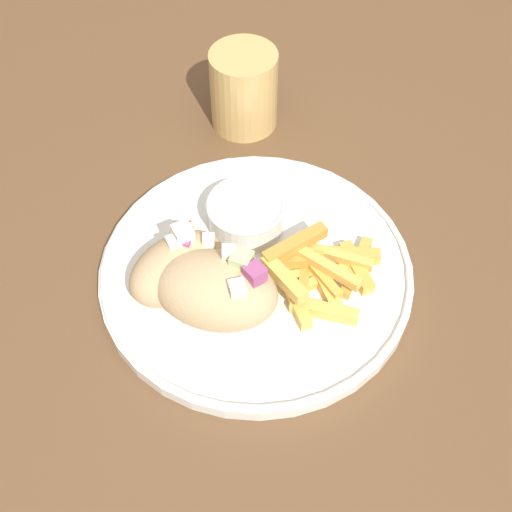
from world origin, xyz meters
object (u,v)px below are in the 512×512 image
(fries_pile, at_px, (320,272))
(water_glass, at_px, (244,93))
(pita_sandwich_far, at_px, (178,266))
(pita_sandwich_near, at_px, (216,289))
(plate, at_px, (256,271))
(sauce_ramekin, at_px, (246,213))

(fries_pile, bearing_deg, water_glass, 83.60)
(pita_sandwich_far, bearing_deg, pita_sandwich_near, -80.05)
(plate, relative_size, water_glass, 3.25)
(plate, bearing_deg, fries_pile, -35.66)
(plate, xyz_separation_m, pita_sandwich_far, (-0.07, 0.01, 0.03))
(pita_sandwich_far, distance_m, fries_pile, 0.14)
(sauce_ramekin, bearing_deg, water_glass, 67.61)
(plate, bearing_deg, pita_sandwich_far, 169.80)
(fries_pile, distance_m, water_glass, 0.25)
(fries_pile, bearing_deg, pita_sandwich_far, 158.25)
(pita_sandwich_far, xyz_separation_m, sauce_ramekin, (0.09, 0.04, -0.01))
(pita_sandwich_far, height_order, sauce_ramekin, pita_sandwich_far)
(water_glass, bearing_deg, pita_sandwich_far, -127.25)
(pita_sandwich_far, xyz_separation_m, fries_pile, (0.13, -0.05, -0.02))
(pita_sandwich_near, bearing_deg, sauce_ramekin, 89.81)
(plate, distance_m, pita_sandwich_near, 0.07)
(plate, height_order, sauce_ramekin, sauce_ramekin)
(pita_sandwich_far, height_order, water_glass, water_glass)
(pita_sandwich_far, bearing_deg, sauce_ramekin, 7.09)
(plate, height_order, fries_pile, fries_pile)
(pita_sandwich_near, height_order, sauce_ramekin, pita_sandwich_near)
(fries_pile, relative_size, sauce_ramekin, 1.50)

